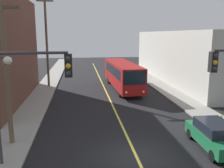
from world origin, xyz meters
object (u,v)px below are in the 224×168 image
at_px(utility_pole_mid, 46,34).
at_px(traffic_signal_left_corner, 23,89).
at_px(parked_car_green, 214,135).
at_px(fire_hydrant, 220,121).
at_px(city_bus, 122,74).
at_px(utility_pole_near, 5,57).
at_px(street_lamp_left, 0,95).

distance_m(utility_pole_mid, traffic_signal_left_corner, 21.09).
distance_m(parked_car_green, fire_hydrant, 3.60).
distance_m(city_bus, traffic_signal_left_corner, 20.66).
relative_size(utility_pole_near, street_lamp_left, 1.71).
distance_m(street_lamp_left, fire_hydrant, 14.44).
xyz_separation_m(parked_car_green, traffic_signal_left_corner, (-10.14, -1.99, 3.46)).
height_order(parked_car_green, street_lamp_left, street_lamp_left).
bearing_deg(utility_pole_mid, street_lamp_left, -89.61).
height_order(utility_pole_mid, traffic_signal_left_corner, utility_pole_mid).
height_order(street_lamp_left, fire_hydrant, street_lamp_left).
height_order(utility_pole_near, street_lamp_left, utility_pole_near).
bearing_deg(fire_hydrant, city_bus, 108.18).
bearing_deg(city_bus, utility_pole_near, -121.99).
height_order(parked_car_green, utility_pole_mid, utility_pole_mid).
distance_m(traffic_signal_left_corner, street_lamp_left, 2.14).
bearing_deg(traffic_signal_left_corner, fire_hydrant, 21.74).
bearing_deg(traffic_signal_left_corner, city_bus, 68.22).
height_order(city_bus, utility_pole_near, utility_pole_near).
relative_size(city_bus, fire_hydrant, 14.56).
relative_size(utility_pole_mid, traffic_signal_left_corner, 1.98).
bearing_deg(utility_pole_near, parked_car_green, -9.69).
xyz_separation_m(utility_pole_near, fire_hydrant, (14.03, 0.87, -4.77)).
bearing_deg(street_lamp_left, fire_hydrant, 13.90).
height_order(utility_pole_near, traffic_signal_left_corner, utility_pole_near).
bearing_deg(utility_pole_mid, parked_car_green, -58.28).
relative_size(city_bus, utility_pole_mid, 1.03).
distance_m(city_bus, utility_pole_near, 18.06).
bearing_deg(utility_pole_mid, fire_hydrant, -49.23).
relative_size(parked_car_green, utility_pole_mid, 0.37).
height_order(utility_pole_mid, street_lamp_left, utility_pole_mid).
height_order(parked_car_green, utility_pole_near, utility_pole_near).
bearing_deg(street_lamp_left, utility_pole_near, 98.02).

